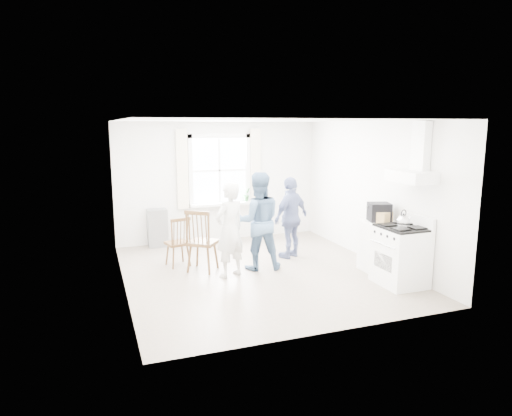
{
  "coord_description": "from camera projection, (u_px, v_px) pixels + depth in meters",
  "views": [
    {
      "loc": [
        -2.65,
        -7.14,
        2.53
      ],
      "look_at": [
        0.02,
        0.2,
        1.1
      ],
      "focal_mm": 32.0,
      "sensor_mm": 36.0,
      "label": 1
    }
  ],
  "objects": [
    {
      "name": "gas_stove",
      "position": [
        401.0,
        255.0,
        7.25
      ],
      "size": [
        0.68,
        0.76,
        1.12
      ],
      "color": "white",
      "rests_on": "ground"
    },
    {
      "name": "window_assembly",
      "position": [
        220.0,
        174.0,
        9.94
      ],
      "size": [
        1.88,
        0.24,
        1.7
      ],
      "color": "white",
      "rests_on": "room_shell"
    },
    {
      "name": "person_mid",
      "position": [
        258.0,
        221.0,
        8.0
      ],
      "size": [
        0.98,
        0.98,
        1.73
      ],
      "primitive_type": "imported",
      "rotation": [
        0.0,
        0.0,
        2.96
      ],
      "color": "slate",
      "rests_on": "ground"
    },
    {
      "name": "stereo_stack",
      "position": [
        379.0,
        212.0,
        7.8
      ],
      "size": [
        0.43,
        0.4,
        0.32
      ],
      "color": "black",
      "rests_on": "low_cabinet"
    },
    {
      "name": "shelf_unit",
      "position": [
        158.0,
        228.0,
        9.55
      ],
      "size": [
        0.4,
        0.3,
        0.8
      ],
      "primitive_type": "cube",
      "color": "gray",
      "rests_on": "ground"
    },
    {
      "name": "person_left",
      "position": [
        230.0,
        230.0,
        7.6
      ],
      "size": [
        0.78,
        0.78,
        1.61
      ],
      "primitive_type": "imported",
      "rotation": [
        0.0,
        0.0,
        3.58
      ],
      "color": "silver",
      "rests_on": "ground"
    },
    {
      "name": "room_shell",
      "position": [
        259.0,
        199.0,
        7.71
      ],
      "size": [
        4.62,
        5.12,
        2.64
      ],
      "color": "gray",
      "rests_on": "ground"
    },
    {
      "name": "windsor_chair_b",
      "position": [
        199.0,
        234.0,
        7.81
      ],
      "size": [
        0.65,
        0.65,
        1.11
      ],
      "color": "#4A2F17",
      "rests_on": "ground"
    },
    {
      "name": "cardboard_box",
      "position": [
        384.0,
        217.0,
        7.71
      ],
      "size": [
        0.34,
        0.3,
        0.18
      ],
      "primitive_type": "cube",
      "rotation": [
        0.0,
        0.0,
        0.43
      ],
      "color": "#A78851",
      "rests_on": "low_cabinet"
    },
    {
      "name": "low_cabinet",
      "position": [
        378.0,
        246.0,
        7.93
      ],
      "size": [
        0.5,
        0.55,
        0.9
      ],
      "primitive_type": "cube",
      "color": "white",
      "rests_on": "ground"
    },
    {
      "name": "range_hood",
      "position": [
        414.0,
        166.0,
        7.05
      ],
      "size": [
        0.45,
        0.76,
        0.94
      ],
      "color": "white",
      "rests_on": "room_shell"
    },
    {
      "name": "kettle",
      "position": [
        403.0,
        222.0,
        7.08
      ],
      "size": [
        0.21,
        0.21,
        0.29
      ],
      "color": "silver",
      "rests_on": "gas_stove"
    },
    {
      "name": "windsor_chair_a",
      "position": [
        180.0,
        237.0,
        8.14
      ],
      "size": [
        0.46,
        0.46,
        0.92
      ],
      "color": "#4A2F17",
      "rests_on": "ground"
    },
    {
      "name": "potted_plant",
      "position": [
        247.0,
        194.0,
        10.14
      ],
      "size": [
        0.21,
        0.21,
        0.3
      ],
      "primitive_type": "imported",
      "rotation": [
        0.0,
        0.0,
        0.32
      ],
      "color": "#337238",
      "rests_on": "window_assembly"
    },
    {
      "name": "person_right",
      "position": [
        291.0,
        218.0,
        8.72
      ],
      "size": [
        1.24,
        1.24,
        1.56
      ],
      "primitive_type": "imported",
      "rotation": [
        0.0,
        0.0,
        3.63
      ],
      "color": "navy",
      "rests_on": "ground"
    }
  ]
}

